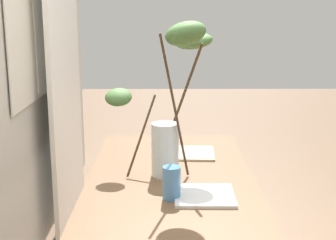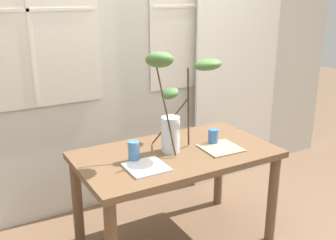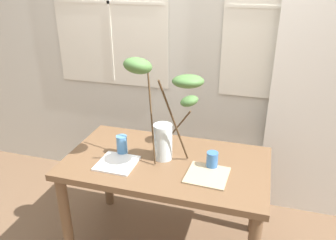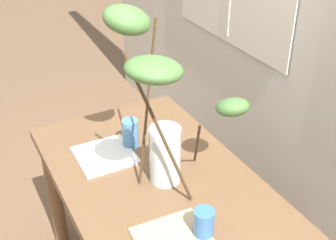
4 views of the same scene
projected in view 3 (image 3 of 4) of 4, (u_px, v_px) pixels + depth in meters
back_wall_with_windows at (197, 30)px, 2.81m from camera, size 4.84×0.14×2.96m
curtain_sheer_side at (336, 90)px, 2.52m from camera, size 0.95×0.03×2.26m
dining_table at (166, 174)px, 2.38m from camera, size 1.40×0.78×0.75m
vase_with_branches at (165, 109)px, 2.17m from camera, size 0.59×0.59×0.75m
drinking_glass_blue_left at (122, 145)px, 2.38m from camera, size 0.08×0.08×0.14m
drinking_glass_blue_right at (212, 160)px, 2.23m from camera, size 0.08×0.08×0.11m
plate_square_left at (117, 163)px, 2.28m from camera, size 0.26×0.26×0.01m
plate_square_right at (207, 175)px, 2.15m from camera, size 0.27×0.27×0.01m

